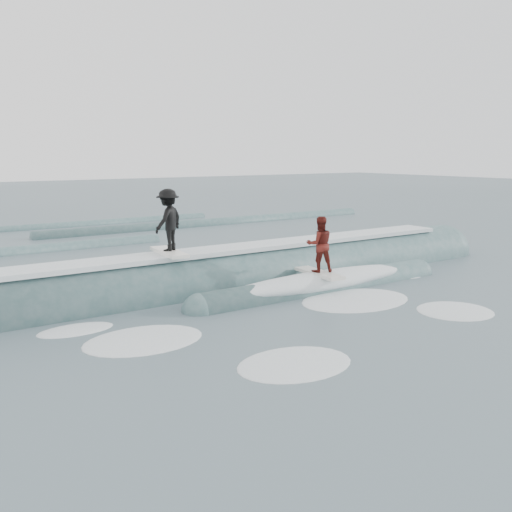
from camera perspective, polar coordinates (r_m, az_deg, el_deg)
ground at (r=16.11m, az=5.59°, el=-5.31°), size 160.00×160.00×0.00m
breaking_wave at (r=18.96m, az=-0.76°, el=-2.76°), size 23.24×3.99×2.42m
surfer_black at (r=17.46m, az=-8.76°, el=3.38°), size 1.40×2.04×1.98m
surfer_red at (r=18.00m, az=6.38°, el=0.89°), size 1.05×2.04×1.86m
whitewater at (r=15.16m, az=4.12°, el=-6.30°), size 13.36×6.25×0.10m
far_swells at (r=31.37m, az=-16.01°, el=1.99°), size 38.96×8.65×0.80m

